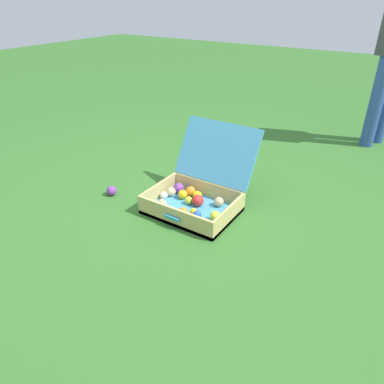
{
  "coord_description": "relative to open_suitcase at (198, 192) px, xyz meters",
  "views": [
    {
      "loc": [
        1.19,
        -1.68,
        1.32
      ],
      "look_at": [
        0.06,
        0.05,
        0.15
      ],
      "focal_mm": 33.67,
      "sensor_mm": 36.0,
      "label": 1
    }
  ],
  "objects": [
    {
      "name": "open_suitcase",
      "position": [
        0.0,
        0.0,
        0.0
      ],
      "size": [
        0.58,
        0.68,
        0.51
      ],
      "color": "#4799C6",
      "rests_on": "ground"
    },
    {
      "name": "stray_ball_on_grass",
      "position": [
        -0.61,
        -0.22,
        -0.08
      ],
      "size": [
        0.07,
        0.07,
        0.07
      ],
      "primitive_type": "sphere",
      "color": "purple",
      "rests_on": "ground"
    },
    {
      "name": "ground_plane",
      "position": [
        -0.05,
        -0.13,
        -0.11
      ],
      "size": [
        16.0,
        16.0,
        0.0
      ],
      "primitive_type": "plane",
      "color": "#336B28"
    }
  ]
}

